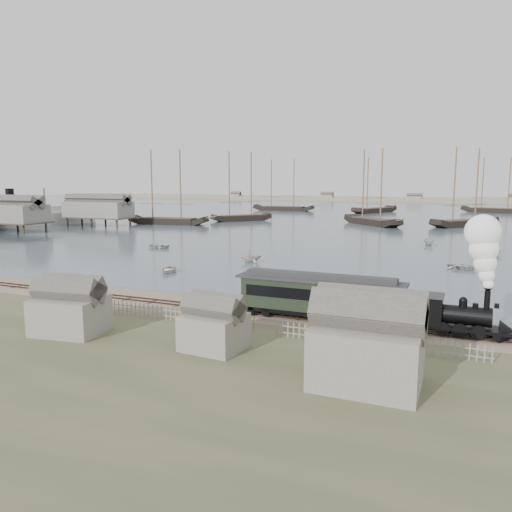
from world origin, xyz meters
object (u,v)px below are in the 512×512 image
at_px(passenger_coach, 319,295).
at_px(steamship, 11,208).
at_px(locomotive, 478,284).
at_px(beached_dinghy, 241,300).

distance_m(passenger_coach, steamship, 109.23).
height_order(locomotive, passenger_coach, locomotive).
relative_size(locomotive, beached_dinghy, 2.20).
distance_m(locomotive, beached_dinghy, 20.87).
bearing_deg(steamship, beached_dinghy, -105.18).
xyz_separation_m(locomotive, steamship, (-107.85, 52.54, 0.77)).
relative_size(locomotive, steamship, 0.20).
distance_m(passenger_coach, beached_dinghy, 8.78).
distance_m(beached_dinghy, steamship, 100.94).
bearing_deg(beached_dinghy, passenger_coach, -83.68).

